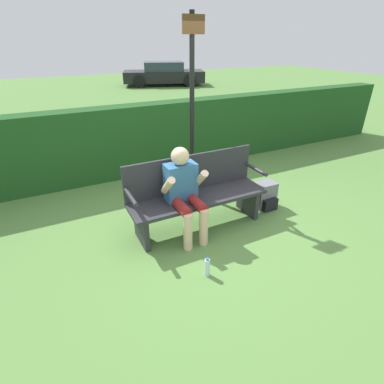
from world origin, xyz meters
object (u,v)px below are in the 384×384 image
signpost (192,104)px  water_bottle (207,267)px  person_seated (184,189)px  park_bench (196,193)px  parked_car (164,74)px  backpack (265,196)px

signpost → water_bottle: bearing=-111.9°
person_seated → signpost: signpost is taller
water_bottle → park_bench: bearing=69.5°
signpost → parked_car: (4.33, 12.04, -0.88)m
backpack → signpost: size_ratio=0.15×
signpost → parked_car: bearing=70.2°
person_seated → water_bottle: size_ratio=5.08×
park_bench → signpost: (0.37, 0.86, 0.97)m
water_bottle → signpost: size_ratio=0.09×
park_bench → water_bottle: 1.09m
park_bench → person_seated: person_seated is taller
person_seated → park_bench: bearing=29.0°
person_seated → signpost: (0.60, 0.99, 0.80)m
park_bench → parked_car: bearing=70.0°
parked_car → park_bench: bearing=-91.0°
backpack → parked_car: (3.55, 12.94, 0.39)m
person_seated → backpack: size_ratio=2.93×
parked_car → person_seated: bearing=-91.7°
water_bottle → parked_car: parked_car is taller
water_bottle → person_seated: bearing=81.5°
parked_car → signpost: bearing=-90.8°
backpack → parked_car: parked_car is taller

